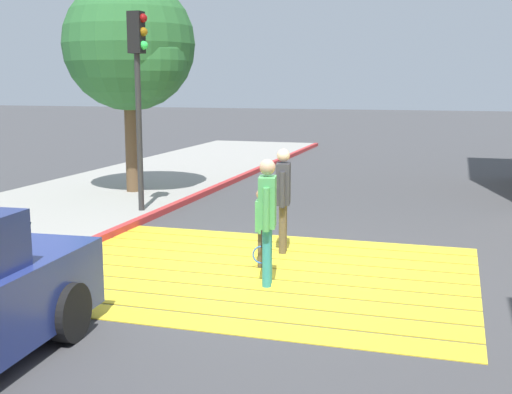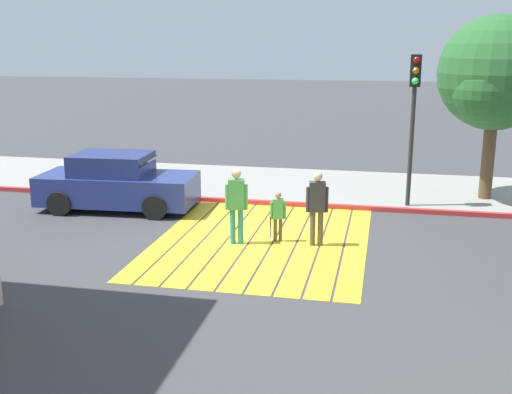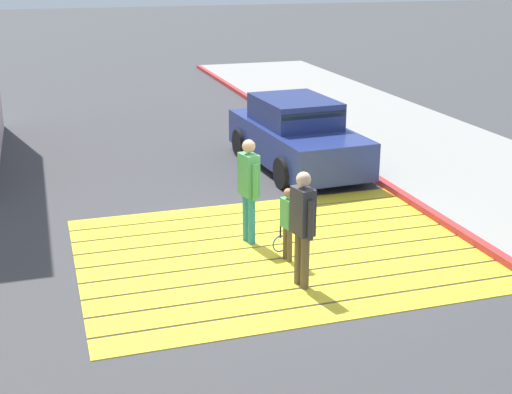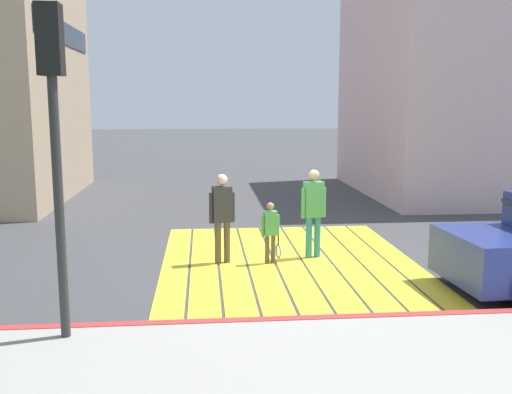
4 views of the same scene
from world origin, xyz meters
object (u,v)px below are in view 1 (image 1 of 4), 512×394
street_tree (132,48)px  pedestrian_adult_trailing (283,193)px  traffic_light_corner (138,71)px  pedestrian_child_with_racket (261,224)px  pedestrian_adult_lead (267,213)px

street_tree → pedestrian_adult_trailing: (4.90, -4.31, -2.61)m
traffic_light_corner → street_tree: size_ratio=0.80×
traffic_light_corner → pedestrian_child_with_racket: size_ratio=3.51×
traffic_light_corner → pedestrian_adult_trailing: size_ratio=2.43×
pedestrian_adult_trailing → street_tree: bearing=138.6°
street_tree → pedestrian_child_with_racket: street_tree is taller
street_tree → pedestrian_adult_trailing: size_ratio=3.05×
pedestrian_adult_lead → pedestrian_child_with_racket: bearing=111.8°
pedestrian_adult_trailing → pedestrian_child_with_racket: 1.00m
street_tree → pedestrian_child_with_racket: size_ratio=4.41×
pedestrian_adult_trailing → traffic_light_corner: bearing=149.7°
pedestrian_adult_trailing → pedestrian_child_with_racket: bearing=-96.7°
traffic_light_corner → pedestrian_adult_lead: traffic_light_corner is taller
traffic_light_corner → pedestrian_adult_trailing: bearing=-30.3°
pedestrian_adult_trailing → pedestrian_child_with_racket: (-0.11, -0.93, -0.34)m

